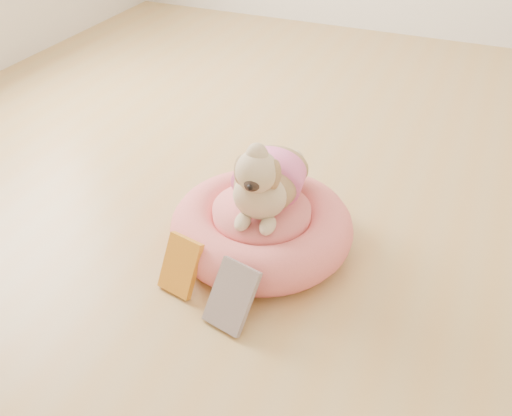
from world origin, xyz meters
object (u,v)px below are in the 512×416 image
at_px(dog, 266,167).
at_px(pet_bed, 262,227).
at_px(book_yellow, 180,266).
at_px(book_white, 232,296).

bearing_deg(dog, pet_bed, -124.24).
xyz_separation_m(pet_bed, book_yellow, (-0.16, -0.30, 0.01)).
relative_size(pet_bed, dog, 1.53).
height_order(pet_bed, book_yellow, book_yellow).
bearing_deg(pet_bed, book_yellow, -117.25).
bearing_deg(book_white, pet_bed, 111.81).
bearing_deg(book_white, dog, 110.28).
bearing_deg(dog, book_yellow, -125.47).
xyz_separation_m(pet_bed, book_white, (0.05, -0.36, 0.01)).
height_order(dog, book_yellow, dog).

